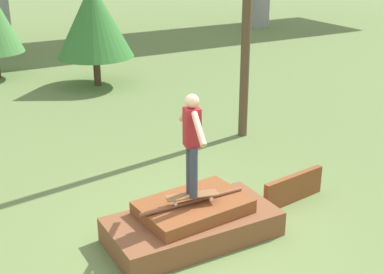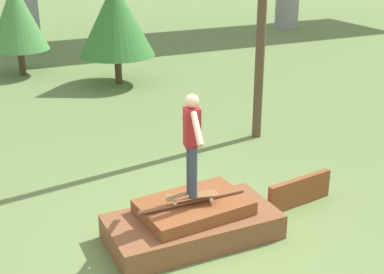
% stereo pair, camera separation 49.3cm
% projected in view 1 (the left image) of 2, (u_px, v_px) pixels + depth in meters
% --- Properties ---
extents(ground_plane, '(80.00, 80.00, 0.00)m').
position_uv_depth(ground_plane, '(193.00, 238.00, 8.12)').
color(ground_plane, olive).
extents(scrap_pile, '(2.55, 1.28, 0.65)m').
position_uv_depth(scrap_pile, '(193.00, 222.00, 8.04)').
color(scrap_pile, brown).
rests_on(scrap_pile, ground_plane).
extents(scrap_plank_loose, '(1.32, 0.28, 0.50)m').
position_uv_depth(scrap_plank_loose, '(293.00, 188.00, 9.13)').
color(scrap_plank_loose, brown).
rests_on(scrap_plank_loose, ground_plane).
extents(skateboard, '(0.81, 0.37, 0.09)m').
position_uv_depth(skateboard, '(192.00, 196.00, 7.84)').
color(skateboard, brown).
rests_on(skateboard, scrap_pile).
extents(skater, '(0.35, 1.15, 1.54)m').
position_uv_depth(skater, '(192.00, 139.00, 7.51)').
color(skater, '#383D4C').
rests_on(skater, skateboard).
extents(tree_behind_left, '(2.25, 2.25, 3.02)m').
position_uv_depth(tree_behind_left, '(94.00, 20.00, 15.42)').
color(tree_behind_left, '#4C3823').
rests_on(tree_behind_left, ground_plane).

